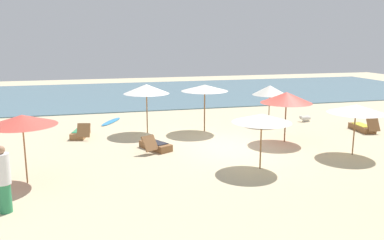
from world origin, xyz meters
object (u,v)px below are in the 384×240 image
(surfboard, at_px, (111,121))
(lounger_2, at_px, (155,145))
(umbrella_7, at_px, (22,120))
(umbrella_6, at_px, (270,90))
(umbrella_1, at_px, (262,118))
(lounger_1, at_px, (81,133))
(dog, at_px, (305,118))
(lounger_0, at_px, (363,128))
(umbrella_3, at_px, (205,88))
(umbrella_0, at_px, (146,89))
(umbrella_4, at_px, (356,109))
(person_0, at_px, (3,179))
(umbrella_5, at_px, (286,98))

(surfboard, bearing_deg, lounger_2, -76.88)
(umbrella_7, bearing_deg, umbrella_6, 29.23)
(umbrella_1, bearing_deg, umbrella_7, 175.86)
(lounger_1, xyz_separation_m, surfboard, (1.56, 2.99, -0.14))
(umbrella_7, height_order, lounger_1, umbrella_7)
(umbrella_1, xyz_separation_m, dog, (5.70, 6.76, -1.62))
(lounger_0, relative_size, lounger_1, 0.98)
(umbrella_3, distance_m, lounger_0, 8.00)
(lounger_2, bearing_deg, umbrella_0, 87.42)
(lounger_0, bearing_deg, umbrella_1, -151.03)
(umbrella_7, relative_size, lounger_1, 1.27)
(lounger_1, relative_size, surfboard, 0.79)
(lounger_0, bearing_deg, umbrella_4, -132.12)
(lounger_1, height_order, lounger_2, lounger_1)
(person_0, bearing_deg, umbrella_4, 10.68)
(lounger_1, bearing_deg, person_0, -102.98)
(lounger_1, height_order, surfboard, lounger_1)
(umbrella_3, bearing_deg, umbrella_0, 172.82)
(umbrella_5, height_order, umbrella_7, umbrella_5)
(person_0, bearing_deg, umbrella_1, 11.61)
(umbrella_0, xyz_separation_m, surfboard, (-1.53, 2.98, -2.09))
(person_0, bearing_deg, lounger_0, 20.38)
(umbrella_3, relative_size, umbrella_4, 1.05)
(umbrella_1, xyz_separation_m, umbrella_7, (-7.69, 0.56, 0.22))
(umbrella_0, bearing_deg, lounger_1, -179.64)
(umbrella_6, relative_size, lounger_0, 1.21)
(lounger_1, distance_m, lounger_2, 4.21)
(umbrella_7, relative_size, person_0, 1.21)
(umbrella_6, height_order, lounger_2, umbrella_6)
(umbrella_4, xyz_separation_m, umbrella_5, (-1.64, 2.48, 0.14))
(surfboard, bearing_deg, umbrella_1, -63.92)
(umbrella_0, bearing_deg, umbrella_5, -29.64)
(umbrella_0, distance_m, person_0, 9.43)
(umbrella_3, relative_size, surfboard, 1.05)
(dog, bearing_deg, lounger_1, -177.76)
(umbrella_5, bearing_deg, umbrella_0, 150.36)
(umbrella_1, xyz_separation_m, umbrella_5, (2.57, 3.14, 0.16))
(umbrella_3, bearing_deg, person_0, -135.26)
(umbrella_1, bearing_deg, umbrella_0, 115.53)
(umbrella_7, bearing_deg, dog, 24.85)
(umbrella_6, bearing_deg, dog, -2.64)
(umbrella_0, relative_size, umbrella_1, 1.14)
(umbrella_5, xyz_separation_m, lounger_2, (-5.72, 0.17, -1.78))
(lounger_2, bearing_deg, lounger_0, 3.85)
(umbrella_4, bearing_deg, umbrella_3, 130.12)
(umbrella_0, relative_size, lounger_0, 1.40)
(umbrella_1, relative_size, lounger_2, 1.19)
(umbrella_7, height_order, person_0, umbrella_7)
(umbrella_6, xyz_separation_m, lounger_1, (-9.68, -0.56, -1.60))
(umbrella_1, bearing_deg, umbrella_5, 50.71)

